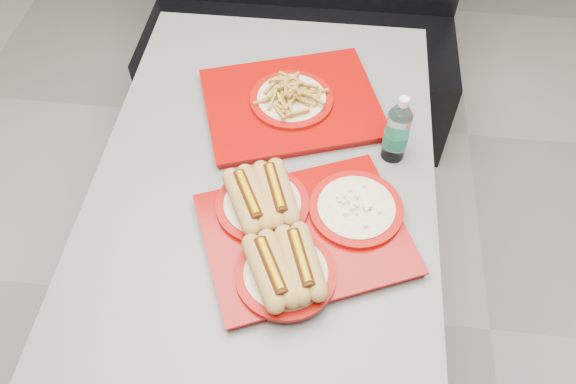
# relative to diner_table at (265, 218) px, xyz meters

# --- Properties ---
(ground) EXTENTS (6.00, 6.00, 0.00)m
(ground) POSITION_rel_diner_table_xyz_m (0.00, 0.00, -0.58)
(ground) COLOR #9F998F
(ground) RESTS_ON ground
(diner_table) EXTENTS (0.92, 1.42, 0.75)m
(diner_table) POSITION_rel_diner_table_xyz_m (0.00, 0.00, 0.00)
(diner_table) COLOR black
(diner_table) RESTS_ON ground
(booth_bench) EXTENTS (1.30, 0.57, 1.35)m
(booth_bench) POSITION_rel_diner_table_xyz_m (0.00, 1.09, -0.18)
(booth_bench) COLOR black
(booth_bench) RESTS_ON ground
(tray_near) EXTENTS (0.59, 0.53, 0.11)m
(tray_near) POSITION_rel_diner_table_xyz_m (0.10, -0.16, 0.20)
(tray_near) COLOR #920703
(tray_near) RESTS_ON diner_table
(tray_far) EXTENTS (0.59, 0.52, 0.10)m
(tray_far) POSITION_rel_diner_table_xyz_m (0.04, 0.28, 0.19)
(tray_far) COLOR #920703
(tray_far) RESTS_ON diner_table
(water_bottle) EXTENTS (0.07, 0.07, 0.21)m
(water_bottle) POSITION_rel_diner_table_xyz_m (0.34, 0.13, 0.26)
(water_bottle) COLOR silver
(water_bottle) RESTS_ON diner_table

